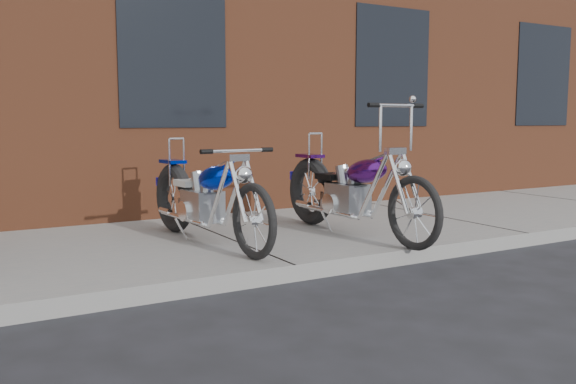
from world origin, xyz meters
TOP-DOWN VIEW (x-y plane):
  - ground at (0.00, 0.00)m, footprint 120.00×120.00m
  - sidewalk at (0.00, 1.50)m, footprint 22.00×3.00m
  - chopper_purple at (1.25, 0.90)m, footprint 0.61×2.51m
  - chopper_blue at (-0.29, 1.27)m, footprint 0.59×2.40m

SIDE VIEW (x-z plane):
  - ground at x=0.00m, z-range 0.00..0.00m
  - sidewalk at x=0.00m, z-range 0.00..0.15m
  - chopper_blue at x=-0.29m, z-range 0.06..1.10m
  - chopper_purple at x=1.25m, z-range -0.10..1.31m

